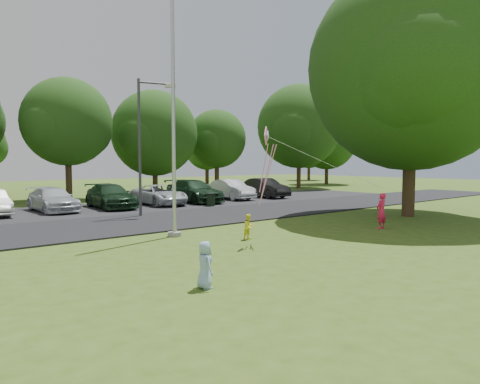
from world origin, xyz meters
TOP-DOWN VIEW (x-y plane):
  - ground at (0.00, 0.00)m, footprint 120.00×120.00m
  - park_road at (0.00, 9.00)m, footprint 60.00×6.00m
  - parking_strip at (0.00, 15.50)m, footprint 42.00×7.00m
  - flagpole at (-3.50, 5.00)m, footprint 0.50×0.50m
  - street_lamp at (-1.63, 10.93)m, footprint 1.89×0.69m
  - trash_can at (3.59, 12.61)m, footprint 0.53×0.53m
  - big_tree at (8.62, 2.46)m, footprint 10.72×10.21m
  - tree_row at (1.59, 24.23)m, footprint 64.35×11.94m
  - horizon_trees at (4.06, 33.88)m, footprint 77.46×7.20m
  - parked_cars at (-0.05, 15.52)m, footprint 23.27×5.21m
  - woman at (4.04, 1.15)m, footprint 0.55×0.37m
  - child_yellow at (-1.79, 2.75)m, footprint 0.47×0.38m
  - child_blue at (-6.39, -1.12)m, footprint 0.40×0.55m
  - kite at (-1.66, 1.86)m, footprint 6.08×1.00m

SIDE VIEW (x-z plane):
  - ground at x=0.00m, z-range 0.00..0.00m
  - park_road at x=0.00m, z-range 0.00..0.06m
  - parking_strip at x=0.00m, z-range 0.00..0.06m
  - trash_can at x=3.59m, z-range 0.00..0.84m
  - child_yellow at x=-1.79m, z-range 0.00..0.91m
  - child_blue at x=-6.39m, z-range 0.00..1.04m
  - woman at x=4.04m, z-range 0.00..1.47m
  - parked_cars at x=-0.05m, z-range 0.01..1.50m
  - kite at x=-1.66m, z-range 1.82..4.52m
  - street_lamp at x=-1.63m, z-range 0.69..7.56m
  - flagpole at x=-3.50m, z-range -0.83..9.17m
  - horizon_trees at x=4.06m, z-range 0.79..7.81m
  - tree_row at x=1.59m, z-range 0.27..11.15m
  - big_tree at x=8.62m, z-range 0.87..13.40m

